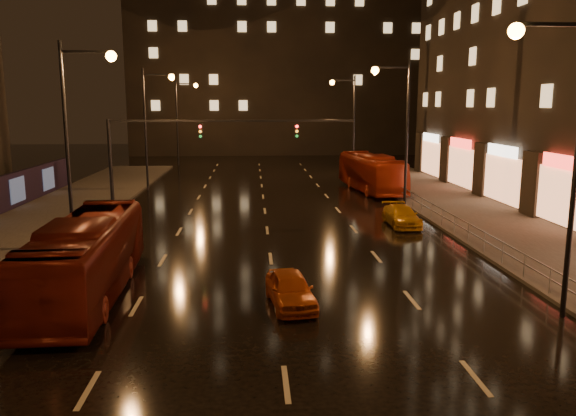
{
  "coord_description": "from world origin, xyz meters",
  "views": [
    {
      "loc": [
        -0.8,
        -15.35,
        7.07
      ],
      "look_at": [
        0.78,
        9.43,
        2.5
      ],
      "focal_mm": 35.0,
      "sensor_mm": 36.0,
      "label": 1
    }
  ],
  "objects_px": {
    "taxi_far": "(401,216)",
    "bus_red": "(87,257)",
    "taxi_near": "(290,289)",
    "bus_curb": "(371,173)"
  },
  "relations": [
    {
      "from": "taxi_far",
      "to": "bus_red",
      "type": "bearing_deg",
      "value": -143.34
    },
    {
      "from": "bus_red",
      "to": "taxi_near",
      "type": "distance_m",
      "value": 7.71
    },
    {
      "from": "bus_curb",
      "to": "taxi_far",
      "type": "xyz_separation_m",
      "value": [
        -1.0,
        -13.54,
        -0.95
      ]
    },
    {
      "from": "bus_curb",
      "to": "taxi_near",
      "type": "height_order",
      "value": "bus_curb"
    },
    {
      "from": "bus_red",
      "to": "taxi_far",
      "type": "distance_m",
      "value": 18.95
    },
    {
      "from": "bus_red",
      "to": "bus_curb",
      "type": "relative_size",
      "value": 0.97
    },
    {
      "from": "bus_red",
      "to": "taxi_near",
      "type": "bearing_deg",
      "value": -13.8
    },
    {
      "from": "taxi_near",
      "to": "bus_curb",
      "type": "bearing_deg",
      "value": 64.74
    },
    {
      "from": "taxi_near",
      "to": "taxi_far",
      "type": "relative_size",
      "value": 0.88
    },
    {
      "from": "bus_curb",
      "to": "taxi_near",
      "type": "xyz_separation_m",
      "value": [
        -8.5,
        -26.62,
        -0.93
      ]
    }
  ]
}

